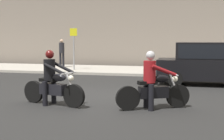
{
  "coord_description": "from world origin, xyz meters",
  "views": [
    {
      "loc": [
        2.91,
        -9.87,
        1.97
      ],
      "look_at": [
        0.53,
        -0.11,
        0.93
      ],
      "focal_mm": 49.12,
      "sensor_mm": 36.0,
      "label": 1
    }
  ],
  "objects": [
    {
      "name": "motorcycle_with_rider_black_leather",
      "position": [
        -0.92,
        -1.59,
        0.66
      ],
      "size": [
        2.13,
        0.83,
        1.63
      ],
      "color": "black",
      "rests_on": "ground_plane"
    },
    {
      "name": "parked_hatchback_black",
      "position": [
        3.73,
        3.65,
        0.94
      ],
      "size": [
        4.08,
        1.76,
        1.8
      ],
      "color": "black",
      "rests_on": "ground_plane"
    },
    {
      "name": "sidewalk_slab",
      "position": [
        0.0,
        8.0,
        0.07
      ],
      "size": [
        40.0,
        4.4,
        0.14
      ],
      "primitive_type": "cube",
      "color": "#A8A399",
      "rests_on": "ground_plane"
    },
    {
      "name": "motorcycle_with_rider_crimson",
      "position": [
        2.02,
        -1.42,
        0.66
      ],
      "size": [
        1.97,
        1.13,
        1.63
      ],
      "color": "black",
      "rests_on": "ground_plane"
    },
    {
      "name": "street_sign_post",
      "position": [
        -3.53,
        7.05,
        1.63
      ],
      "size": [
        0.44,
        0.08,
        2.44
      ],
      "color": "gray",
      "rests_on": "sidewalk_slab"
    },
    {
      "name": "pedestrian_bystander",
      "position": [
        -4.83,
        8.31,
        1.18
      ],
      "size": [
        0.34,
        0.34,
        1.77
      ],
      "color": "black",
      "rests_on": "sidewalk_slab"
    },
    {
      "name": "ground_plane",
      "position": [
        0.0,
        0.0,
        0.0
      ],
      "size": [
        80.0,
        80.0,
        0.0
      ],
      "primitive_type": "plane",
      "color": "black"
    }
  ]
}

